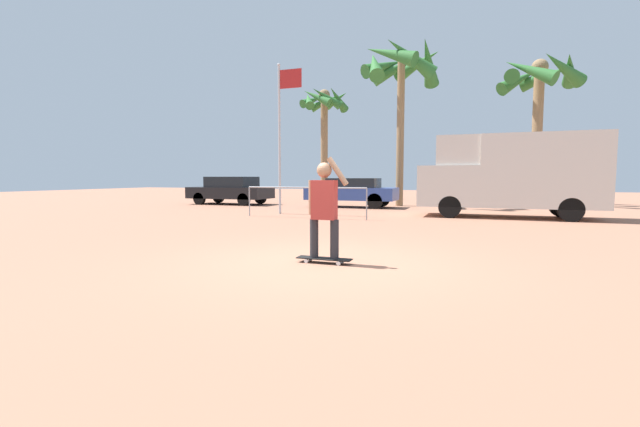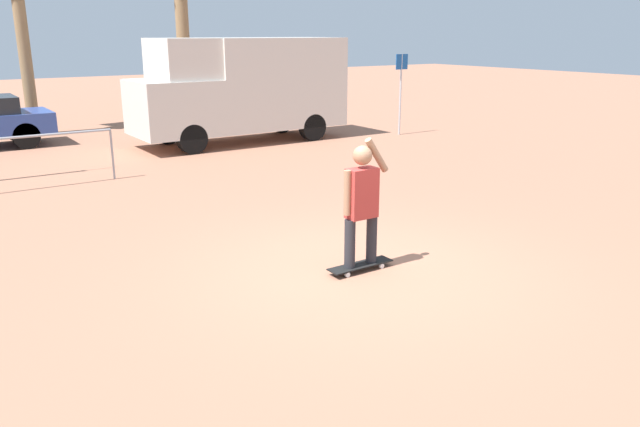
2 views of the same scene
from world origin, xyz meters
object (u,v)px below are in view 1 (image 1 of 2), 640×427
Objects in this scene: skateboard at (324,259)px; parked_car_blue at (352,191)px; flagpole at (282,126)px; palm_tree_near_van at (539,83)px; parked_car_black at (231,190)px; palm_tree_far_left at (324,110)px; camper_van at (511,173)px; palm_tree_center_background at (400,69)px; person_skateboarder at (324,204)px.

skateboard is 13.16m from parked_car_blue.
palm_tree_near_van is at bearing 44.55° from flagpole.
skateboard is 0.22× the size of parked_car_black.
parked_car_blue is 0.58× the size of palm_tree_far_left.
skateboard is 0.16× the size of camper_van.
parked_car_black is at bearing -160.22° from palm_tree_near_van.
palm_tree_near_van is 0.95× the size of palm_tree_center_background.
parked_car_blue is 0.74× the size of flagpole.
parked_car_black is 16.56m from palm_tree_near_van.
camper_van is (3.39, 9.75, 0.57)m from person_skateboarder.
palm_tree_far_left is at bearing 119.27° from parked_car_blue.
skateboard is 21.93m from palm_tree_far_left.
palm_tree_center_background is (-1.37, 14.53, 6.53)m from skateboard.
skateboard is at bearing -109.17° from camper_van.
parked_car_black is 10.36m from palm_tree_center_background.
palm_tree_near_van reaches higher than palm_tree_far_left.
palm_tree_center_background is 7.77m from flagpole.
palm_tree_near_van is 12.42m from palm_tree_far_left.
person_skateboarder is (-0.00, 0.00, 0.91)m from skateboard.
palm_tree_near_van is at bearing 19.78° from parked_car_black.
palm_tree_center_background reaches higher than palm_tree_near_van.
flagpole is at bearing -135.45° from palm_tree_near_van.
flagpole is (-9.76, -9.60, -2.79)m from palm_tree_near_van.
person_skateboarder is 13.14m from parked_car_blue.
skateboard is 0.56× the size of person_skateboarder.
palm_tree_center_background is at bearing -42.52° from palm_tree_far_left.
parked_car_blue is at bearing 0.92° from parked_car_black.
palm_tree_far_left is (-10.62, 10.15, 4.21)m from camper_van.
palm_tree_near_van is at bearing 78.67° from camper_van.
person_skateboarder is at bearing -75.85° from parked_car_blue.
palm_tree_near_van is at bearing -9.10° from palm_tree_far_left.
flagpole is at bearing -170.12° from camper_van.
palm_tree_near_van is 13.97m from flagpole.
person_skateboarder is at bearing -105.67° from palm_tree_near_van.
camper_van is at bearing -45.13° from palm_tree_center_background.
palm_tree_center_background is at bearing 12.79° from parked_car_black.
parked_car_black is 0.53× the size of palm_tree_center_background.
skateboard is 0.91m from person_skateboarder.
parked_car_blue is 1.00× the size of parked_car_black.
skateboard is at bearing -52.46° from parked_car_black.
palm_tree_far_left reaches higher than parked_car_black.
palm_tree_center_background is at bearing 95.38° from person_skateboarder.
camper_van is at bearing -12.43° from parked_car_black.
parked_car_blue is 6.40m from palm_tree_center_background.
palm_tree_near_van is at bearing 28.04° from palm_tree_center_background.
camper_van is 0.83× the size of palm_tree_far_left.
parked_car_black is at bearing 139.23° from flagpole.
palm_tree_center_background is at bearing 95.38° from skateboard.
skateboard is 0.12× the size of palm_tree_center_background.
parked_car_blue is 0.56× the size of palm_tree_near_van.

